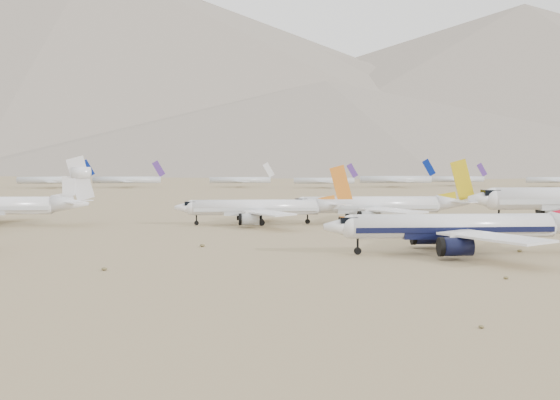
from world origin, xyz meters
The scene contains 8 objects.
ground centered at (0.00, 0.00, 0.00)m, with size 7000.00×7000.00×0.00m, color olive.
main_airliner centered at (14.35, 0.68, 4.53)m, with size 46.72×45.63×16.49m.
row2_gold_tail centered at (12.84, 62.99, 4.53)m, with size 45.55×44.55×16.22m.
row2_orange_tail centered at (-16.26, 61.66, 4.13)m, with size 41.29×40.39×14.73m.
distant_storage_row centered at (-7.53, 316.12, 4.33)m, with size 523.97×59.28×14.53m.
mountain_range centered at (70.18, 1648.01, 190.32)m, with size 7354.00×3024.00×470.00m.
foothills centered at (526.68, 1100.00, 67.15)m, with size 4637.50×1395.00×155.00m.
desert_scrub centered at (-26.91, -24.06, 0.28)m, with size 219.83×121.67×0.63m.
Camera 1 is at (-28.31, -128.33, 16.06)m, focal length 50.00 mm.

